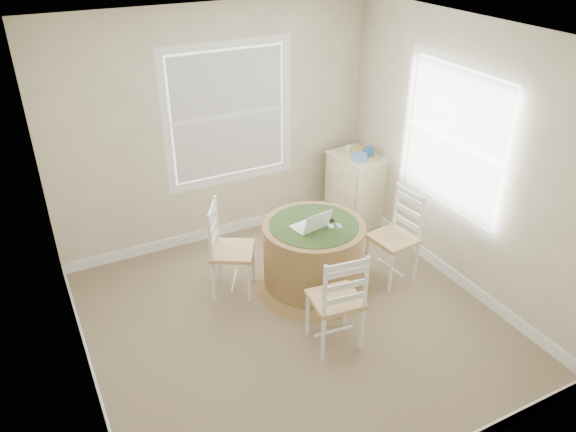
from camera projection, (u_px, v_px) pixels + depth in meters
room at (302, 187)px, 4.80m from camera, size 3.64×3.64×2.64m
round_table at (313, 253)px, 5.55m from camera, size 1.18×1.18×0.72m
chair_left at (233, 250)px, 5.44m from camera, size 0.55×0.56×0.95m
chair_near at (336, 299)px, 4.78m from camera, size 0.46×0.45×0.95m
chair_right at (393, 238)px, 5.64m from camera, size 0.44×0.46×0.95m
laptop at (311, 225)px, 5.33m from camera, size 0.36×0.33×0.22m
mouse at (330, 226)px, 5.36m from camera, size 0.07×0.10×0.03m
phone at (339, 226)px, 5.38m from camera, size 0.06×0.10×0.02m
keys at (331, 221)px, 5.46m from camera, size 0.07×0.06×0.02m
corner_chest at (355, 188)px, 6.73m from camera, size 0.57×0.70×0.86m
tissue_box at (360, 158)px, 6.34m from camera, size 0.13×0.13×0.10m
box_yellow at (360, 151)px, 6.57m from camera, size 0.16×0.12×0.06m
box_blue at (370, 152)px, 6.47m from camera, size 0.09×0.09×0.12m
cup_cream at (347, 149)px, 6.58m from camera, size 0.07×0.07×0.09m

